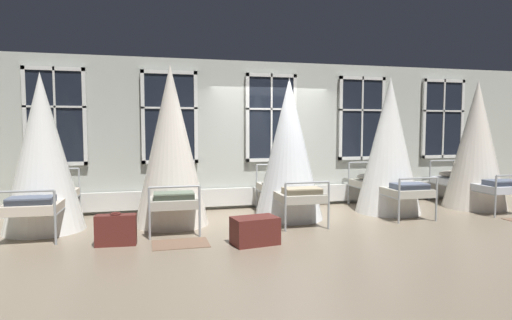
{
  "coord_description": "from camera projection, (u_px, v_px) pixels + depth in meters",
  "views": [
    {
      "loc": [
        -2.5,
        -7.56,
        1.67
      ],
      "look_at": [
        -0.61,
        -0.09,
        1.08
      ],
      "focal_mm": 30.06,
      "sensor_mm": 36.0,
      "label": 1
    }
  ],
  "objects": [
    {
      "name": "back_wall_with_windows",
      "position": [
        270.0,
        135.0,
        9.03
      ],
      "size": [
        13.88,
        0.1,
        3.03
      ],
      "primitive_type": "cube",
      "color": "#B2B7AD",
      "rests_on": "ground"
    },
    {
      "name": "cot_fourth",
      "position": [
        389.0,
        147.0,
        8.39
      ],
      "size": [
        1.26,
        1.99,
        2.65
      ],
      "rotation": [
        0.0,
        0.0,
        1.56
      ],
      "color": "#9EA3A8",
      "rests_on": "ground"
    },
    {
      "name": "rug_second",
      "position": [
        180.0,
        244.0,
        6.14
      ],
      "size": [
        0.8,
        0.57,
        0.01
      ],
      "primitive_type": "cube",
      "rotation": [
        0.0,
        0.0,
        0.01
      ],
      "color": "brown",
      "rests_on": "ground"
    },
    {
      "name": "cot_first",
      "position": [
        43.0,
        155.0,
        6.88
      ],
      "size": [
        1.26,
        2.0,
        2.55
      ],
      "rotation": [
        0.0,
        0.0,
        1.55
      ],
      "color": "#9EA3A8",
      "rests_on": "ground"
    },
    {
      "name": "window_bank",
      "position": [
        271.0,
        157.0,
        8.94
      ],
      "size": [
        9.38,
        0.1,
        2.71
      ],
      "color": "black",
      "rests_on": "ground"
    },
    {
      "name": "cot_third",
      "position": [
        289.0,
        151.0,
        7.83
      ],
      "size": [
        1.26,
        2.0,
        2.57
      ],
      "rotation": [
        0.0,
        0.0,
        1.56
      ],
      "color": "#9EA3A8",
      "rests_on": "ground"
    },
    {
      "name": "cot_fifth",
      "position": [
        476.0,
        147.0,
        8.87
      ],
      "size": [
        1.26,
        2.0,
        2.64
      ],
      "rotation": [
        0.0,
        0.0,
        1.55
      ],
      "color": "#9EA3A8",
      "rests_on": "ground"
    },
    {
      "name": "travel_trunk",
      "position": [
        255.0,
        231.0,
        6.12
      ],
      "size": [
        0.7,
        0.5,
        0.39
      ],
      "primitive_type": "cube",
      "rotation": [
        0.0,
        0.0,
        0.16
      ],
      "color": "#5B231E",
      "rests_on": "ground"
    },
    {
      "name": "ground",
      "position": [
        286.0,
        216.0,
        8.05
      ],
      "size": [
        25.75,
        25.75,
        0.0
      ],
      "primitive_type": "plane",
      "color": "gray"
    },
    {
      "name": "cot_second",
      "position": [
        171.0,
        148.0,
        7.32
      ],
      "size": [
        1.26,
        2.0,
        2.74
      ],
      "rotation": [
        0.0,
        0.0,
        1.56
      ],
      "color": "#9EA3A8",
      "rests_on": "ground"
    },
    {
      "name": "suitcase_dark",
      "position": [
        116.0,
        230.0,
        6.05
      ],
      "size": [
        0.57,
        0.25,
        0.47
      ],
      "rotation": [
        0.0,
        0.0,
        -0.07
      ],
      "color": "#5B231E",
      "rests_on": "ground"
    }
  ]
}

